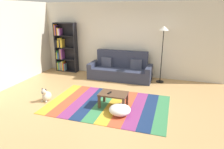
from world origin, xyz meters
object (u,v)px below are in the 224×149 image
object	(u,v)px
coffee_table	(113,96)
tv_remote	(110,93)
dog	(46,95)
pouf	(120,110)
couch	(120,70)
standing_lamp	(163,36)
bookshelf	(64,49)

from	to	relation	value
coffee_table	tv_remote	xyz separation A→B (m)	(-0.10, -0.03, 0.08)
coffee_table	tv_remote	world-z (taller)	tv_remote
coffee_table	dog	bearing A→B (deg)	-173.15
pouf	tv_remote	xyz separation A→B (m)	(-0.37, 0.32, 0.26)
couch	standing_lamp	distance (m)	1.91
couch	coffee_table	bearing A→B (deg)	-79.33
couch	standing_lamp	size ratio (longest dim) A/B	1.18
dog	tv_remote	world-z (taller)	tv_remote
couch	coffee_table	xyz separation A→B (m)	(0.42, -2.23, -0.03)
tv_remote	couch	bearing A→B (deg)	109.40
dog	standing_lamp	xyz separation A→B (m)	(2.87, 2.51, 1.44)
dog	coffee_table	bearing A→B (deg)	6.85
pouf	tv_remote	distance (m)	0.55
pouf	standing_lamp	distance (m)	3.11
bookshelf	tv_remote	distance (m)	3.81
coffee_table	tv_remote	size ratio (longest dim) A/B	4.77
pouf	standing_lamp	size ratio (longest dim) A/B	0.27
couch	pouf	xyz separation A→B (m)	(0.69, -2.58, -0.21)
standing_lamp	couch	bearing A→B (deg)	-177.79
couch	bookshelf	distance (m)	2.55
couch	dog	world-z (taller)	couch
dog	standing_lamp	size ratio (longest dim) A/B	0.21
coffee_table	bookshelf	bearing A→B (deg)	138.84
tv_remote	coffee_table	bearing A→B (deg)	26.89
dog	couch	bearing A→B (deg)	59.56
standing_lamp	tv_remote	size ratio (longest dim) A/B	12.79
coffee_table	dog	distance (m)	1.88
tv_remote	standing_lamp	bearing A→B (deg)	75.81
dog	tv_remote	bearing A→B (deg)	6.36
standing_lamp	tv_remote	xyz separation A→B (m)	(-1.10, -2.31, -1.21)
pouf	standing_lamp	xyz separation A→B (m)	(0.73, 2.64, 1.47)
couch	dog	xyz separation A→B (m)	(-1.44, -2.46, -0.18)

